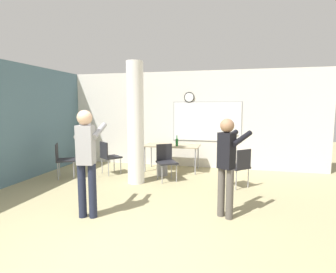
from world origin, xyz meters
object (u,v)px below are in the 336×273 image
chair_by_left_wall (63,158)px  person_playing_front (87,155)px  bottle_on_table (177,142)px  chair_near_pillar (109,155)px  folding_table (172,147)px  person_playing_side (227,160)px  chair_table_front (166,159)px  chair_mid_room (239,165)px

chair_by_left_wall → person_playing_front: size_ratio=0.50×
bottle_on_table → chair_near_pillar: (-1.70, -0.66, -0.32)m
folding_table → chair_by_left_wall: size_ratio=1.74×
chair_by_left_wall → person_playing_side: size_ratio=0.54×
person_playing_front → bottle_on_table: bearing=75.8°
bottle_on_table → person_playing_side: 3.02m
chair_table_front → chair_mid_room: size_ratio=1.00×
chair_by_left_wall → person_playing_side: bearing=-19.7°
folding_table → person_playing_side: bearing=-61.4°
chair_near_pillar → person_playing_front: bearing=-70.8°
chair_mid_room → person_playing_side: 1.72m
chair_near_pillar → chair_mid_room: same height
chair_near_pillar → chair_by_left_wall: 1.12m
bottle_on_table → chair_near_pillar: size_ratio=0.33×
chair_mid_room → chair_by_left_wall: size_ratio=1.00×
chair_near_pillar → folding_table: bearing=27.2°
bottle_on_table → chair_table_front: bearing=-96.5°
chair_table_front → person_playing_side: bearing=-51.6°
chair_near_pillar → person_playing_side: size_ratio=0.54×
chair_near_pillar → person_playing_side: (3.07, -2.03, 0.43)m
person_playing_side → chair_mid_room: bearing=81.7°
folding_table → person_playing_side: 3.22m
bottle_on_table → person_playing_front: 3.31m
bottle_on_table → chair_mid_room: size_ratio=0.33×
chair_table_front → person_playing_front: bearing=-106.9°
folding_table → chair_by_left_wall: (-2.48, -1.38, -0.16)m
bottle_on_table → chair_table_front: bottle_on_table is taller
chair_mid_room → chair_by_left_wall: (-4.26, -0.21, 0.00)m
folding_table → bottle_on_table: (0.17, -0.13, 0.16)m
chair_by_left_wall → chair_mid_room: bearing=2.8°
folding_table → bottle_on_table: 0.26m
person_playing_side → chair_near_pillar: bearing=146.5°
chair_table_front → person_playing_side: 2.40m
chair_mid_room → person_playing_side: size_ratio=0.54×
folding_table → chair_table_front: bearing=-85.9°
chair_mid_room → person_playing_side: bearing=-98.3°
chair_table_front → chair_near_pillar: 1.61m
chair_near_pillar → chair_mid_room: bearing=-6.6°
chair_table_front → person_playing_front: person_playing_front is taller
bottle_on_table → chair_mid_room: 1.94m
person_playing_front → chair_near_pillar: bearing=109.2°
bottle_on_table → chair_table_front: (-0.10, -0.84, -0.32)m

